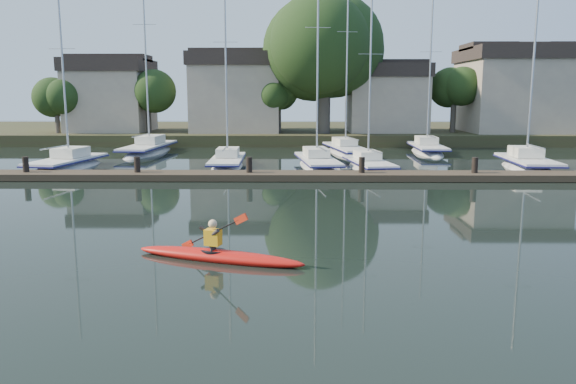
{
  "coord_description": "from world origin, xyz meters",
  "views": [
    {
      "loc": [
        -0.58,
        -15.67,
        4.53
      ],
      "look_at": [
        -0.8,
        3.27,
        1.2
      ],
      "focal_mm": 35.0,
      "sensor_mm": 36.0,
      "label": 1
    }
  ],
  "objects_px": {
    "sailboat_4": "(527,173)",
    "sailboat_5": "(149,156)",
    "kayak": "(218,253)",
    "sailboat_3": "(369,172)",
    "sailboat_1": "(227,169)",
    "dock": "(305,176)",
    "sailboat_7": "(427,155)",
    "sailboat_0": "(68,172)",
    "sailboat_2": "(317,170)",
    "sailboat_6": "(346,156)"
  },
  "relations": [
    {
      "from": "dock",
      "to": "sailboat_4",
      "type": "bearing_deg",
      "value": 17.54
    },
    {
      "from": "kayak",
      "to": "sailboat_0",
      "type": "distance_m",
      "value": 22.36
    },
    {
      "from": "dock",
      "to": "sailboat_5",
      "type": "distance_m",
      "value": 17.78
    },
    {
      "from": "dock",
      "to": "sailboat_1",
      "type": "height_order",
      "value": "sailboat_1"
    },
    {
      "from": "kayak",
      "to": "sailboat_2",
      "type": "height_order",
      "value": "sailboat_2"
    },
    {
      "from": "dock",
      "to": "sailboat_4",
      "type": "height_order",
      "value": "sailboat_4"
    },
    {
      "from": "sailboat_2",
      "to": "sailboat_5",
      "type": "distance_m",
      "value": 15.08
    },
    {
      "from": "sailboat_0",
      "to": "sailboat_1",
      "type": "relative_size",
      "value": 0.95
    },
    {
      "from": "sailboat_4",
      "to": "sailboat_7",
      "type": "distance_m",
      "value": 10.27
    },
    {
      "from": "dock",
      "to": "sailboat_6",
      "type": "height_order",
      "value": "sailboat_6"
    },
    {
      "from": "kayak",
      "to": "sailboat_0",
      "type": "bearing_deg",
      "value": 139.77
    },
    {
      "from": "kayak",
      "to": "sailboat_3",
      "type": "xyz_separation_m",
      "value": [
        6.6,
        18.85,
        -0.37
      ]
    },
    {
      "from": "sailboat_3",
      "to": "sailboat_1",
      "type": "bearing_deg",
      "value": 163.95
    },
    {
      "from": "dock",
      "to": "sailboat_7",
      "type": "xyz_separation_m",
      "value": [
        9.7,
        13.81,
        -0.4
      ]
    },
    {
      "from": "kayak",
      "to": "sailboat_7",
      "type": "distance_m",
      "value": 31.17
    },
    {
      "from": "sailboat_2",
      "to": "sailboat_4",
      "type": "relative_size",
      "value": 1.1
    },
    {
      "from": "kayak",
      "to": "dock",
      "type": "distance_m",
      "value": 15.04
    },
    {
      "from": "sailboat_1",
      "to": "sailboat_7",
      "type": "relative_size",
      "value": 0.99
    },
    {
      "from": "sailboat_0",
      "to": "sailboat_2",
      "type": "height_order",
      "value": "sailboat_2"
    },
    {
      "from": "dock",
      "to": "sailboat_4",
      "type": "distance_m",
      "value": 14.21
    },
    {
      "from": "kayak",
      "to": "sailboat_5",
      "type": "bearing_deg",
      "value": 126.03
    },
    {
      "from": "dock",
      "to": "sailboat_3",
      "type": "relative_size",
      "value": 2.87
    },
    {
      "from": "sailboat_6",
      "to": "kayak",
      "type": "bearing_deg",
      "value": -111.77
    },
    {
      "from": "kayak",
      "to": "sailboat_2",
      "type": "distance_m",
      "value": 20.19
    },
    {
      "from": "sailboat_5",
      "to": "sailboat_6",
      "type": "xyz_separation_m",
      "value": [
        15.19,
        -0.26,
        0.03
      ]
    },
    {
      "from": "kayak",
      "to": "sailboat_4",
      "type": "distance_m",
      "value": 25.05
    },
    {
      "from": "sailboat_3",
      "to": "sailboat_4",
      "type": "distance_m",
      "value": 9.63
    },
    {
      "from": "dock",
      "to": "sailboat_1",
      "type": "bearing_deg",
      "value": 132.4
    },
    {
      "from": "kayak",
      "to": "sailboat_7",
      "type": "height_order",
      "value": "sailboat_7"
    },
    {
      "from": "sailboat_4",
      "to": "sailboat_5",
      "type": "distance_m",
      "value": 26.92
    },
    {
      "from": "sailboat_3",
      "to": "sailboat_7",
      "type": "height_order",
      "value": "sailboat_7"
    },
    {
      "from": "sailboat_3",
      "to": "dock",
      "type": "bearing_deg",
      "value": -142.14
    },
    {
      "from": "kayak",
      "to": "sailboat_6",
      "type": "xyz_separation_m",
      "value": [
        6.04,
        27.8,
        -0.37
      ]
    },
    {
      "from": "sailboat_1",
      "to": "sailboat_4",
      "type": "bearing_deg",
      "value": -4.8
    },
    {
      "from": "sailboat_4",
      "to": "sailboat_1",
      "type": "bearing_deg",
      "value": -179.1
    },
    {
      "from": "dock",
      "to": "sailboat_7",
      "type": "height_order",
      "value": "sailboat_7"
    },
    {
      "from": "sailboat_3",
      "to": "sailboat_7",
      "type": "distance_m",
      "value": 11.34
    },
    {
      "from": "sailboat_1",
      "to": "sailboat_3",
      "type": "height_order",
      "value": "sailboat_1"
    },
    {
      "from": "sailboat_0",
      "to": "sailboat_7",
      "type": "height_order",
      "value": "sailboat_7"
    },
    {
      "from": "sailboat_5",
      "to": "dock",
      "type": "bearing_deg",
      "value": -44.41
    },
    {
      "from": "kayak",
      "to": "sailboat_3",
      "type": "relative_size",
      "value": 0.42
    },
    {
      "from": "sailboat_5",
      "to": "sailboat_0",
      "type": "bearing_deg",
      "value": -102.4
    },
    {
      "from": "kayak",
      "to": "sailboat_0",
      "type": "xyz_separation_m",
      "value": [
        -11.79,
        19.0,
        -0.4
      ]
    },
    {
      "from": "sailboat_2",
      "to": "kayak",
      "type": "bearing_deg",
      "value": -107.16
    },
    {
      "from": "sailboat_4",
      "to": "sailboat_5",
      "type": "bearing_deg",
      "value": 164.47
    },
    {
      "from": "kayak",
      "to": "sailboat_4",
      "type": "xyz_separation_m",
      "value": [
        16.23,
        19.07,
        -0.41
      ]
    },
    {
      "from": "sailboat_0",
      "to": "sailboat_6",
      "type": "relative_size",
      "value": 0.81
    },
    {
      "from": "kayak",
      "to": "sailboat_5",
      "type": "distance_m",
      "value": 29.51
    },
    {
      "from": "sailboat_0",
      "to": "sailboat_7",
      "type": "bearing_deg",
      "value": 29.87
    },
    {
      "from": "dock",
      "to": "sailboat_5",
      "type": "height_order",
      "value": "sailboat_5"
    }
  ]
}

